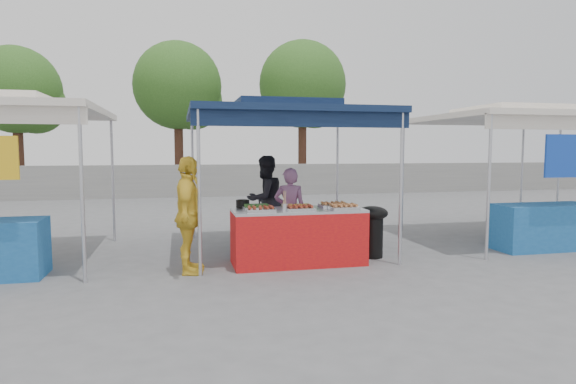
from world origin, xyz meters
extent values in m
plane|color=#5E5F61|center=(0.00, 0.00, 0.00)|extent=(80.00, 80.00, 0.00)
cube|color=gray|center=(0.00, 11.00, 0.60)|extent=(40.00, 0.25, 1.20)
cylinder|color=silver|center=(-1.50, -0.50, 1.15)|extent=(0.05, 0.05, 2.30)
cylinder|color=silver|center=(1.50, -0.50, 1.15)|extent=(0.05, 0.05, 2.30)
cylinder|color=silver|center=(-1.50, 2.50, 1.15)|extent=(0.05, 0.05, 2.30)
cylinder|color=silver|center=(1.50, 2.50, 1.15)|extent=(0.05, 0.05, 2.30)
cube|color=#112144|center=(0.00, 1.00, 2.35)|extent=(3.20, 3.20, 0.10)
cube|color=#112144|center=(0.00, 1.00, 2.48)|extent=(1.65, 1.65, 0.18)
cube|color=#112144|center=(0.00, -0.50, 2.20)|extent=(3.20, 0.04, 0.25)
cylinder|color=silver|center=(-3.00, -0.50, 1.15)|extent=(0.05, 0.05, 2.30)
cylinder|color=silver|center=(-3.00, 2.50, 1.15)|extent=(0.05, 0.05, 2.30)
cylinder|color=silver|center=(3.00, -0.50, 1.15)|extent=(0.05, 0.05, 2.30)
cylinder|color=silver|center=(3.00, 2.50, 1.15)|extent=(0.05, 0.05, 2.30)
cylinder|color=silver|center=(6.00, 2.50, 1.15)|extent=(0.05, 0.05, 2.30)
cube|color=silver|center=(4.50, 1.00, 2.35)|extent=(3.20, 3.20, 0.10)
cube|color=silver|center=(4.50, 1.00, 2.48)|extent=(1.65, 1.65, 0.18)
cube|color=silver|center=(4.50, -0.50, 2.20)|extent=(3.20, 0.04, 0.25)
cube|color=#2063AA|center=(4.50, 0.00, 0.40)|extent=(1.80, 0.70, 0.80)
cube|color=#1540B7|center=(4.50, -0.52, 1.65)|extent=(1.00, 0.04, 0.70)
cylinder|color=silver|center=(7.00, 2.50, 1.15)|extent=(0.05, 0.05, 2.30)
cylinder|color=#44261A|center=(-7.73, 13.12, 1.80)|extent=(0.36, 0.36, 3.60)
sphere|color=#336220|center=(-7.73, 13.12, 4.01)|extent=(3.29, 3.29, 3.29)
sphere|color=#336220|center=(-7.13, 13.32, 3.50)|extent=(2.26, 2.26, 2.26)
cylinder|color=#44261A|center=(-1.75, 13.40, 1.97)|extent=(0.36, 0.36, 3.93)
sphere|color=#336220|center=(-1.75, 13.40, 4.38)|extent=(3.59, 3.59, 3.59)
sphere|color=#336220|center=(-1.15, 13.60, 3.82)|extent=(2.47, 2.47, 2.47)
cylinder|color=#44261A|center=(3.51, 13.24, 2.05)|extent=(0.36, 0.36, 4.10)
sphere|color=#336220|center=(3.51, 13.24, 4.57)|extent=(3.75, 3.75, 3.75)
sphere|color=#336220|center=(4.11, 13.44, 3.98)|extent=(2.58, 2.58, 2.58)
cube|color=red|center=(0.00, -0.10, 0.40)|extent=(2.00, 0.80, 0.81)
cube|color=silver|center=(0.00, -0.10, 0.83)|extent=(2.00, 0.80, 0.04)
cube|color=silver|center=(-0.62, -0.32, 0.88)|extent=(0.42, 0.30, 0.05)
cube|color=maroon|center=(-0.62, -0.32, 0.91)|extent=(0.35, 0.25, 0.02)
cube|color=silver|center=(-0.03, -0.33, 0.88)|extent=(0.42, 0.30, 0.05)
cube|color=maroon|center=(-0.03, -0.33, 0.91)|extent=(0.35, 0.25, 0.02)
cube|color=silver|center=(0.65, -0.34, 0.88)|extent=(0.42, 0.30, 0.05)
cube|color=#B7713F|center=(0.65, -0.34, 0.91)|extent=(0.35, 0.25, 0.02)
cube|color=silver|center=(-0.62, 0.00, 0.88)|extent=(0.42, 0.30, 0.05)
cube|color=#2B5B1F|center=(-0.62, 0.00, 0.91)|extent=(0.35, 0.25, 0.02)
cube|color=silver|center=(0.02, -0.05, 0.88)|extent=(0.42, 0.30, 0.05)
cube|color=gold|center=(0.02, -0.05, 0.91)|extent=(0.35, 0.25, 0.02)
cube|color=silver|center=(0.59, -0.03, 0.88)|extent=(0.42, 0.30, 0.05)
cube|color=#B7713F|center=(0.59, -0.03, 0.91)|extent=(0.35, 0.25, 0.02)
cylinder|color=black|center=(-0.80, 0.25, 0.91)|extent=(0.21, 0.21, 0.12)
cylinder|color=silver|center=(-0.27, -0.35, 0.91)|extent=(0.09, 0.09, 0.11)
cylinder|color=black|center=(1.29, 0.08, 0.34)|extent=(0.35, 0.35, 0.68)
ellipsoid|color=black|center=(1.29, 0.08, 0.73)|extent=(0.50, 0.50, 0.23)
cube|color=#153FAA|center=(-0.41, 0.58, 0.16)|extent=(0.53, 0.37, 0.32)
cube|color=#153FAA|center=(0.33, 0.57, 0.15)|extent=(0.51, 0.36, 0.31)
cube|color=#153FAA|center=(0.33, 0.57, 0.46)|extent=(0.51, 0.35, 0.30)
imported|color=#905B87|center=(0.03, 0.60, 0.73)|extent=(0.61, 0.49, 1.45)
imported|color=black|center=(-0.19, 1.70, 0.82)|extent=(1.00, 0.94, 1.64)
imported|color=yellow|center=(-1.64, -0.32, 0.83)|extent=(0.52, 1.02, 1.66)
camera|label=1|loc=(-1.76, -7.17, 1.75)|focal=30.00mm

